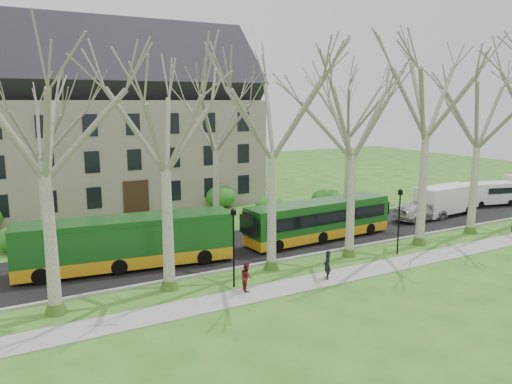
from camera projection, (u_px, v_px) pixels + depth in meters
The scene contains 16 objects.
ground at pixel (314, 264), 30.82m from camera, with size 120.00×120.00×0.00m, color #2F621C.
sidewalk at pixel (339, 276), 28.66m from camera, with size 70.00×2.00×0.06m, color gray.
road at pixel (269, 242), 35.54m from camera, with size 80.00×8.00×0.06m, color black.
curb at pixel (300, 257), 32.10m from camera, with size 80.00×0.25×0.14m, color #A5A39E.
building at pixel (116, 121), 47.15m from camera, with size 26.50×12.20×16.00m.
tree_row_verge at pixel (313, 151), 29.81m from camera, with size 49.00×7.00×14.00m.
tree_row_far at pixel (218, 153), 38.56m from camera, with size 33.00×7.00×12.00m.
lamp_row at pixel (324, 228), 29.49m from camera, with size 36.22×0.22×4.30m.
hedges at pixel (166, 213), 40.46m from camera, with size 30.60×8.60×2.00m.
bus_lead at pixel (127, 242), 29.85m from camera, with size 12.67×2.64×3.17m, color #154C18, non-canonical shape.
bus_follow at pixel (319, 220), 36.04m from camera, with size 11.50×2.40×2.88m, color #154C18, non-canonical shape.
sedan at pixel (420, 211), 41.89m from camera, with size 2.11×5.18×1.50m, color silver.
van_a at pixel (445, 201), 43.61m from camera, with size 5.87×2.14×2.56m, color white, non-canonical shape.
van_b at pixel (490, 194), 47.73m from camera, with size 5.05×1.84×2.20m, color white, non-canonical shape.
pedestrian_a at pixel (327, 265), 28.05m from camera, with size 0.59×0.39×1.62m, color black.
pedestrian_b at pixel (246, 277), 26.30m from camera, with size 0.73×0.57×1.50m, color maroon.
Camera 1 is at (-17.41, -24.08, 9.98)m, focal length 35.00 mm.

